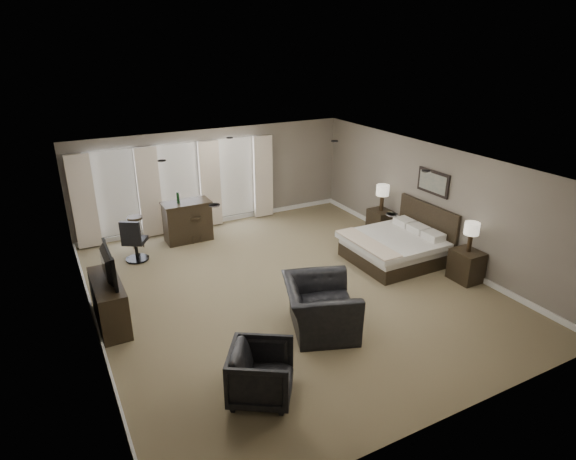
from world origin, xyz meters
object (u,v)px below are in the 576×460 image
bar_stool_right (195,229)px  tv (105,278)px  armchair_near (320,299)px  desk_chair (135,239)px  nightstand_near (466,266)px  bar_counter (188,221)px  armchair_far (261,371)px  bar_stool_left (136,232)px  nightstand_far (380,222)px  lamp_near (471,237)px  lamp_far (382,198)px  bed (390,237)px  dresser (109,302)px

bar_stool_right → tv: bearing=-131.0°
armchair_near → desk_chair: armchair_near is taller
nightstand_near → bar_counter: bearing=133.1°
armchair_far → bar_stool_right: (0.91, 5.88, -0.10)m
bar_stool_left → armchair_near: bearing=-68.2°
nightstand_far → lamp_near: 2.97m
lamp_far → bar_stool_left: bearing=159.5°
armchair_near → bed: bearing=-40.2°
tv → bar_counter: bar_counter is taller
nightstand_near → armchair_near: size_ratio=0.49×
armchair_far → lamp_far: bearing=-19.5°
nightstand_far → lamp_far: 0.67m
nightstand_near → bar_counter: bar_counter is taller
nightstand_far → lamp_near: bearing=-90.0°
bed → armchair_near: 3.23m
nightstand_far → armchair_near: 4.80m
nightstand_far → lamp_near: (0.00, -2.90, 0.66)m
lamp_far → desk_chair: size_ratio=0.66×
armchair_near → armchair_far: 1.96m
nightstand_far → armchair_near: (-3.70, -3.04, 0.27)m
armchair_far → bar_stool_left: (-0.45, 6.28, -0.06)m
dresser → bar_stool_right: (2.50, 2.88, -0.08)m
nightstand_near → bar_stool_left: bearing=138.8°
nightstand_far → bar_counter: bearing=156.8°
bed → lamp_near: lamp_near is taller
bar_counter → desk_chair: size_ratio=1.14×
bed → nightstand_far: bed is taller
nightstand_near → bar_counter: size_ratio=0.57×
nightstand_far → bar_stool_left: bearing=159.5°
bar_counter → desk_chair: (-1.41, -0.58, 0.00)m
lamp_near → lamp_far: bearing=90.0°
tv → armchair_far: tv is taller
nightstand_near → bar_stool_right: bar_stool_right is taller
lamp_far → tv: lamp_far is taller
bar_counter → armchair_near: bearing=-80.4°
nightstand_near → dresser: 7.15m
armchair_near → armchair_far: bearing=143.8°
lamp_far → armchair_near: bearing=-140.6°
nightstand_near → bar_stool_left: size_ratio=0.86×
armchair_near → desk_chair: (-2.26, 4.41, -0.08)m
bed → desk_chair: (-5.07, 2.82, -0.10)m
bed → tv: bed is taller
desk_chair → nightstand_near: bearing=175.5°
lamp_far → armchair_near: 4.80m
dresser → bar_stool_left: dresser is taller
lamp_near → tv: size_ratio=0.60×
bed → lamp_far: bearing=58.5°
lamp_near → armchair_far: 5.50m
desk_chair → bar_stool_right: bearing=-134.9°
armchair_far → nightstand_far: bearing=-19.5°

